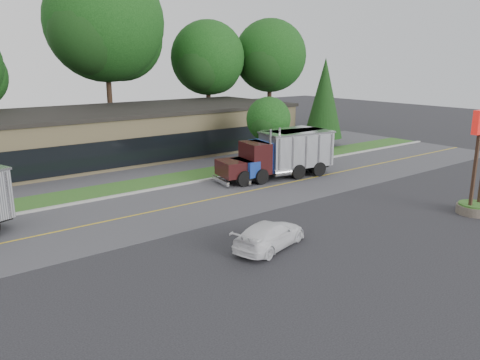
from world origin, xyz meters
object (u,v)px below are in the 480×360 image
at_px(dump_truck_blue, 283,151).
at_px(rally_car, 270,235).
at_px(dump_truck_maroon, 282,153).
at_px(bilo_sign, 478,179).

height_order(dump_truck_blue, rally_car, dump_truck_blue).
distance_m(dump_truck_blue, dump_truck_maroon, 0.80).
xyz_separation_m(bilo_sign, rally_car, (-12.61, 3.33, -1.40)).
relative_size(dump_truck_blue, rally_car, 1.83).
height_order(bilo_sign, dump_truck_maroon, bilo_sign).
distance_m(dump_truck_maroon, rally_car, 13.89).
relative_size(bilo_sign, dump_truck_blue, 0.75).
bearing_deg(dump_truck_maroon, dump_truck_blue, -128.57).
relative_size(dump_truck_blue, dump_truck_maroon, 0.85).
bearing_deg(rally_car, dump_truck_blue, -61.16).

